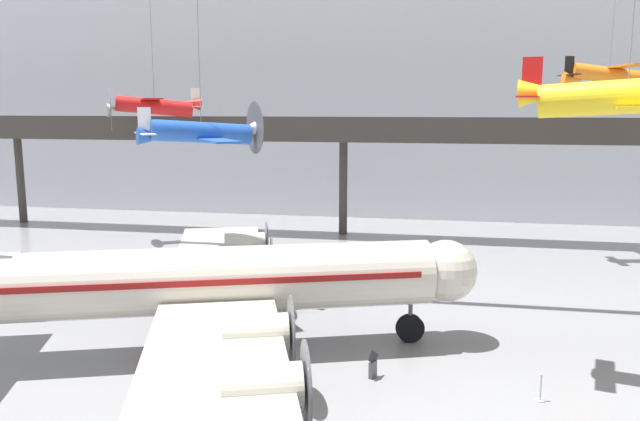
# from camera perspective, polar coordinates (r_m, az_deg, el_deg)

# --- Properties ---
(ground_plane) EXTENTS (260.00, 260.00, 0.00)m
(ground_plane) POSITION_cam_1_polar(r_m,az_deg,el_deg) (24.65, -8.77, -16.58)
(ground_plane) COLOR gray
(hangar_back_wall) EXTENTS (140.00, 3.00, 24.56)m
(hangar_back_wall) POSITION_cam_1_polar(r_m,az_deg,el_deg) (61.34, 3.49, 10.97)
(hangar_back_wall) COLOR silver
(hangar_back_wall) RESTS_ON ground
(mezzanine_walkway) EXTENTS (110.00, 3.20, 9.92)m
(mezzanine_walkway) POSITION_cam_1_polar(r_m,az_deg,el_deg) (51.04, 2.00, 6.73)
(mezzanine_walkway) COLOR #38332D
(mezzanine_walkway) RESTS_ON ground
(airliner_silver_main) EXTENTS (24.74, 28.84, 8.86)m
(airliner_silver_main) POSITION_cam_1_polar(r_m,az_deg,el_deg) (27.70, -11.04, -6.45)
(airliner_silver_main) COLOR beige
(airliner_silver_main) RESTS_ON ground
(suspended_plane_red_highwing) EXTENTS (7.56, 8.45, 10.09)m
(suspended_plane_red_highwing) POSITION_cam_1_polar(r_m,az_deg,el_deg) (51.50, -14.89, 9.24)
(suspended_plane_red_highwing) COLOR red
(suspended_plane_yellow_lowwing) EXTENTS (7.71, 9.28, 9.65)m
(suspended_plane_yellow_lowwing) POSITION_cam_1_polar(r_m,az_deg,el_deg) (25.56, 26.24, 9.26)
(suspended_plane_yellow_lowwing) COLOR yellow
(suspended_plane_orange_highwing) EXTENTS (6.36, 7.71, 7.21)m
(suspended_plane_orange_highwing) POSITION_cam_1_polar(r_m,az_deg,el_deg) (47.47, 24.95, 11.25)
(suspended_plane_orange_highwing) COLOR orange
(suspended_plane_blue_trainer) EXTENTS (6.60, 7.15, 10.64)m
(suspended_plane_blue_trainer) POSITION_cam_1_polar(r_m,az_deg,el_deg) (33.02, -10.78, 6.99)
(suspended_plane_blue_trainer) COLOR #1E4CAD
(stanchion_barrier) EXTENTS (0.36, 0.36, 1.08)m
(stanchion_barrier) POSITION_cam_1_polar(r_m,az_deg,el_deg) (25.39, 19.50, -15.42)
(stanchion_barrier) COLOR #B2B5BA
(stanchion_barrier) RESTS_ON ground
(info_sign_pedestal) EXTENTS (0.38, 0.71, 1.24)m
(info_sign_pedestal) POSITION_cam_1_polar(r_m,az_deg,el_deg) (25.87, 4.85, -14.08)
(info_sign_pedestal) COLOR #4C4C51
(info_sign_pedestal) RESTS_ON ground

